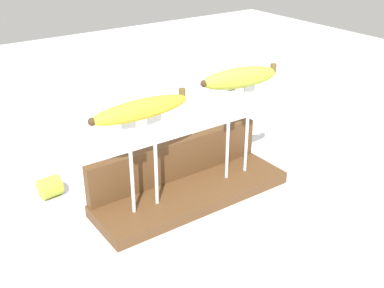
{
  "coord_description": "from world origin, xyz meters",
  "views": [
    {
      "loc": [
        -0.47,
        -0.67,
        0.53
      ],
      "look_at": [
        0.0,
        0.0,
        0.12
      ],
      "focal_mm": 44.4,
      "sensor_mm": 36.0,
      "label": 1
    }
  ],
  "objects": [
    {
      "name": "banana_raised_right",
      "position": [
        0.11,
        -0.01,
        0.24
      ],
      "size": [
        0.17,
        0.06,
        0.04
      ],
      "color": "#B2C138",
      "rests_on": "fork_stand_right"
    },
    {
      "name": "fork_stand_left",
      "position": [
        -0.11,
        -0.01,
        0.13
      ],
      "size": [
        0.08,
        0.01,
        0.18
      ],
      "color": "silver",
      "rests_on": "wooden_board"
    },
    {
      "name": "banana_chunk_near",
      "position": [
        -0.23,
        0.18,
        0.02
      ],
      "size": [
        0.05,
        0.05,
        0.04
      ],
      "color": "#B2C138",
      "rests_on": "ground"
    },
    {
      "name": "fork_stand_right",
      "position": [
        0.11,
        -0.01,
        0.14
      ],
      "size": [
        0.08,
        0.01,
        0.19
      ],
      "color": "silver",
      "rests_on": "wooden_board"
    },
    {
      "name": "fork_fallen_near",
      "position": [
        -0.08,
        -0.12,
        0.0
      ],
      "size": [
        0.19,
        0.06,
        0.01
      ],
      "color": "silver",
      "rests_on": "ground"
    },
    {
      "name": "banana_raised_left",
      "position": [
        -0.11,
        -0.01,
        0.22
      ],
      "size": [
        0.19,
        0.04,
        0.04
      ],
      "color": "yellow",
      "rests_on": "fork_stand_left"
    },
    {
      "name": "wooden_board",
      "position": [
        0.0,
        0.0,
        0.01
      ],
      "size": [
        0.41,
        0.13,
        0.02
      ],
      "primitive_type": "cube",
      "color": "brown",
      "rests_on": "ground"
    },
    {
      "name": "board_backstop",
      "position": [
        0.0,
        0.06,
        0.07
      ],
      "size": [
        0.4,
        0.02,
        0.08
      ],
      "primitive_type": "cube",
      "color": "brown",
      "rests_on": "wooden_board"
    },
    {
      "name": "ground_plane",
      "position": [
        0.0,
        0.0,
        0.0
      ],
      "size": [
        3.0,
        3.0,
        0.0
      ],
      "primitive_type": "plane",
      "color": "silver"
    }
  ]
}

